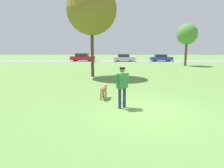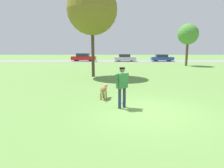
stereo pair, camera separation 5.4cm
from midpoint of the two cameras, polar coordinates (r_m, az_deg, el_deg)
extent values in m
plane|color=#608C42|center=(8.32, 10.10, -7.59)|extent=(120.00, 120.00, 0.00)
cube|color=gray|center=(36.71, 2.80, 6.51)|extent=(120.00, 6.00, 0.01)
cylinder|color=#2D334C|center=(8.58, 3.70, -3.86)|extent=(0.18, 0.18, 0.87)
cylinder|color=#2D334C|center=(8.41, 2.38, -4.15)|extent=(0.18, 0.18, 0.87)
cube|color=#2D7038|center=(8.34, 3.10, 0.94)|extent=(0.51, 0.48, 0.62)
cylinder|color=#2D7038|center=(8.52, 4.42, 1.13)|extent=(0.22, 0.21, 0.62)
cylinder|color=#2D7038|center=(8.17, 1.72, 0.75)|extent=(0.22, 0.21, 0.62)
sphere|color=brown|center=(8.28, 3.13, 4.04)|extent=(0.31, 0.31, 0.22)
cylinder|color=black|center=(8.27, 3.13, 4.56)|extent=(0.32, 0.32, 0.06)
ellipsoid|color=olive|center=(9.93, -2.29, -1.50)|extent=(0.42, 0.72, 0.30)
ellipsoid|color=tan|center=(10.12, -2.04, -1.58)|extent=(0.24, 0.20, 0.17)
sphere|color=tan|center=(10.31, -1.75, -0.58)|extent=(0.26, 0.26, 0.22)
cylinder|color=olive|center=(10.22, -2.45, -3.02)|extent=(0.08, 0.08, 0.35)
cylinder|color=olive|center=(10.18, -1.54, -3.06)|extent=(0.08, 0.08, 0.35)
cylinder|color=olive|center=(9.83, -3.04, -3.57)|extent=(0.08, 0.08, 0.35)
cylinder|color=olive|center=(9.79, -2.10, -3.62)|extent=(0.08, 0.08, 0.35)
cylinder|color=olive|center=(9.52, -2.91, -1.76)|extent=(0.09, 0.23, 0.20)
cylinder|color=#268CE5|center=(9.36, 2.71, -5.34)|extent=(0.27, 0.27, 0.02)
torus|color=#268CE5|center=(9.36, 2.71, -5.34)|extent=(0.27, 0.27, 0.02)
cylinder|color=#4C3826|center=(17.52, -5.38, 8.74)|extent=(0.27, 0.27, 4.07)
sphere|color=olive|center=(17.78, -5.60, 20.44)|extent=(4.21, 4.21, 4.21)
cylinder|color=brown|center=(29.59, 20.63, 8.03)|extent=(0.32, 0.32, 3.25)
sphere|color=#4C8938|center=(29.62, 20.97, 13.18)|extent=(2.77, 2.77, 2.77)
cube|color=red|center=(37.35, -8.03, 7.34)|extent=(4.50, 1.95, 0.65)
cube|color=#232D38|center=(37.35, -8.26, 8.26)|extent=(2.37, 1.60, 0.55)
cylinder|color=black|center=(37.86, -5.81, 7.08)|extent=(0.67, 0.23, 0.66)
cylinder|color=black|center=(36.39, -6.19, 6.94)|extent=(0.67, 0.23, 0.66)
cylinder|color=black|center=(38.38, -9.76, 7.03)|extent=(0.67, 0.23, 0.66)
cylinder|color=black|center=(36.92, -10.28, 6.89)|extent=(0.67, 0.23, 0.66)
cube|color=#B7B7BC|center=(36.54, 3.77, 7.27)|extent=(3.87, 1.96, 0.60)
cube|color=#232D38|center=(36.50, 3.60, 8.13)|extent=(2.03, 1.65, 0.50)
cylinder|color=black|center=(37.46, 5.43, 7.01)|extent=(0.61, 0.22, 0.60)
cylinder|color=black|center=(35.87, 5.71, 6.85)|extent=(0.61, 0.22, 0.60)
cylinder|color=black|center=(37.28, 1.90, 7.03)|extent=(0.61, 0.22, 0.60)
cylinder|color=black|center=(35.67, 2.03, 6.87)|extent=(0.61, 0.22, 0.60)
cube|color=#284293|center=(37.48, 14.17, 7.06)|extent=(4.00, 1.83, 0.57)
cube|color=#232D38|center=(37.43, 14.02, 7.86)|extent=(2.10, 1.53, 0.47)
cylinder|color=black|center=(38.45, 15.68, 6.79)|extent=(0.66, 0.22, 0.65)
cylinder|color=black|center=(37.03, 16.18, 6.64)|extent=(0.66, 0.22, 0.65)
cylinder|color=black|center=(37.99, 12.18, 6.91)|extent=(0.66, 0.22, 0.65)
cylinder|color=black|center=(36.56, 12.55, 6.76)|extent=(0.66, 0.22, 0.65)
camera|label=1|loc=(0.03, -89.83, 0.03)|focal=32.00mm
camera|label=2|loc=(0.03, 90.17, -0.03)|focal=32.00mm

